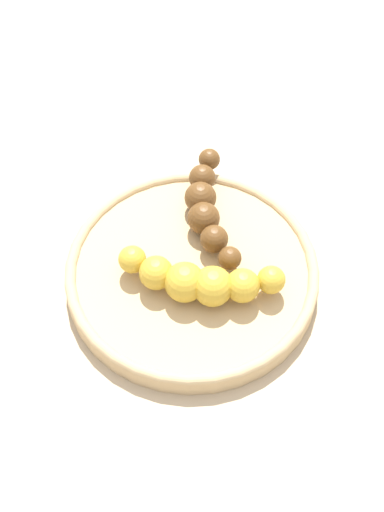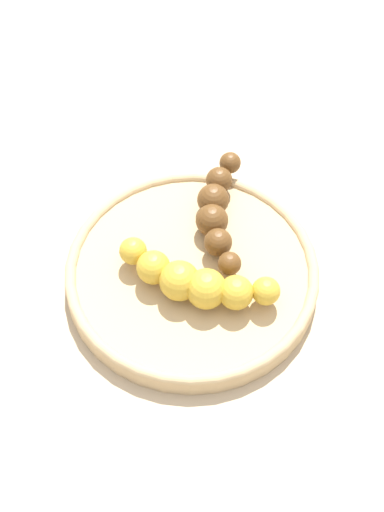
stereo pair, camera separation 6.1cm
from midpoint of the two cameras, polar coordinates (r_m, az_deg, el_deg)
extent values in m
plane|color=tan|center=(0.64, -2.72, -2.15)|extent=(2.40, 2.40, 0.00)
cylinder|color=tan|center=(0.63, -2.75, -1.70)|extent=(0.23, 0.23, 0.02)
torus|color=tan|center=(0.63, -2.78, -1.25)|extent=(0.23, 0.23, 0.01)
sphere|color=gold|center=(0.61, -7.70, -0.48)|extent=(0.02, 0.02, 0.02)
sphere|color=gold|center=(0.60, -5.82, -1.57)|extent=(0.03, 0.03, 0.03)
sphere|color=gold|center=(0.60, -3.63, -2.32)|extent=(0.04, 0.04, 0.04)
sphere|color=gold|center=(0.59, -1.24, -2.69)|extent=(0.04, 0.04, 0.04)
sphere|color=gold|center=(0.59, 1.20, -2.63)|extent=(0.03, 0.03, 0.03)
sphere|color=gold|center=(0.60, 3.56, -2.15)|extent=(0.02, 0.02, 0.02)
sphere|color=#593819|center=(0.69, -1.15, 7.68)|extent=(0.02, 0.02, 0.02)
sphere|color=#593819|center=(0.67, -1.78, 6.20)|extent=(0.03, 0.03, 0.03)
sphere|color=#593819|center=(0.66, -1.98, 4.57)|extent=(0.03, 0.03, 0.03)
sphere|color=#593819|center=(0.64, -1.72, 2.88)|extent=(0.03, 0.03, 0.03)
sphere|color=#593819|center=(0.63, -0.97, 1.20)|extent=(0.03, 0.03, 0.03)
sphere|color=#593819|center=(0.61, 0.25, -0.37)|extent=(0.02, 0.02, 0.02)
camera|label=1|loc=(0.03, -92.87, -4.06)|focal=49.34mm
camera|label=2|loc=(0.03, 87.13, 4.06)|focal=49.34mm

